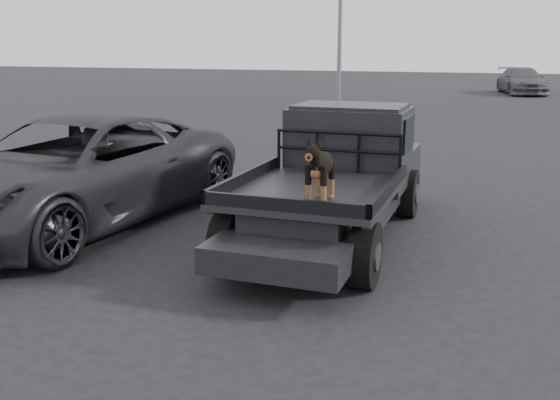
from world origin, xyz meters
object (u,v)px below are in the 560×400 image
(parked_suv, at_px, (74,171))
(flatbed_ute, at_px, (333,206))
(distant_car_b, at_px, (522,81))
(dog, at_px, (321,170))

(parked_suv, bearing_deg, flatbed_ute, 13.93)
(flatbed_ute, bearing_deg, distant_car_b, 84.33)
(distant_car_b, bearing_deg, parked_suv, -114.97)
(flatbed_ute, distance_m, parked_suv, 3.95)
(parked_suv, xyz_separation_m, distant_car_b, (6.82, 30.12, -0.09))
(distant_car_b, bearing_deg, dog, -107.14)
(dog, relative_size, parked_suv, 0.13)
(dog, bearing_deg, parked_suv, 166.92)
(flatbed_ute, distance_m, dog, 1.78)
(dog, xyz_separation_m, parked_suv, (-4.14, 0.96, -0.48))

